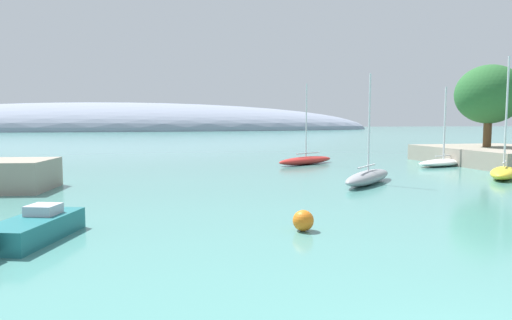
# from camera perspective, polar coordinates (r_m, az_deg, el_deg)

# --- Properties ---
(shore_outcrop) EXTENTS (12.92, 15.62, 1.76)m
(shore_outcrop) POSITION_cam_1_polar(r_m,az_deg,el_deg) (54.69, 28.82, 0.48)
(shore_outcrop) COLOR gray
(shore_outcrop) RESTS_ON ground
(tree_clump_shore) EXTENTS (7.02, 7.02, 8.86)m
(tree_clump_shore) POSITION_cam_1_polar(r_m,az_deg,el_deg) (55.05, 27.50, 7.39)
(tree_clump_shore) COLOR brown
(tree_clump_shore) RESTS_ON shore_outcrop
(distant_ridge) EXTENTS (255.21, 78.46, 26.33)m
(distant_ridge) POSITION_cam_1_polar(r_m,az_deg,el_deg) (227.29, -16.87, 3.67)
(distant_ridge) COLOR gray
(distant_ridge) RESTS_ON ground
(sailboat_grey_near_shore) EXTENTS (6.89, 6.77, 8.00)m
(sailboat_grey_near_shore) POSITION_cam_1_polar(r_m,az_deg,el_deg) (33.91, 14.05, -2.07)
(sailboat_grey_near_shore) COLOR gray
(sailboat_grey_near_shore) RESTS_ON water
(sailboat_red_mid_mooring) EXTENTS (7.77, 5.37, 8.49)m
(sailboat_red_mid_mooring) POSITION_cam_1_polar(r_m,az_deg,el_deg) (47.81, 6.36, 0.00)
(sailboat_red_mid_mooring) COLOR red
(sailboat_red_mid_mooring) RESTS_ON water
(sailboat_white_outer_mooring) EXTENTS (7.54, 4.53, 8.03)m
(sailboat_white_outer_mooring) POSITION_cam_1_polar(r_m,az_deg,el_deg) (49.65, 22.71, -0.20)
(sailboat_white_outer_mooring) COLOR white
(sailboat_white_outer_mooring) RESTS_ON water
(sailboat_yellow_end_of_line) EXTENTS (5.52, 5.38, 9.65)m
(sailboat_yellow_end_of_line) POSITION_cam_1_polar(r_m,az_deg,el_deg) (40.88, 28.94, -1.32)
(sailboat_yellow_end_of_line) COLOR yellow
(sailboat_yellow_end_of_line) RESTS_ON water
(motorboat_teal_foreground) EXTENTS (3.23, 5.13, 1.27)m
(motorboat_teal_foreground) POSITION_cam_1_polar(r_m,az_deg,el_deg) (19.62, -26.35, -7.76)
(motorboat_teal_foreground) COLOR #1E6B70
(motorboat_teal_foreground) RESTS_ON water
(mooring_buoy_orange) EXTENTS (0.89, 0.89, 0.89)m
(mooring_buoy_orange) POSITION_cam_1_polar(r_m,az_deg,el_deg) (19.14, 6.02, -7.66)
(mooring_buoy_orange) COLOR orange
(mooring_buoy_orange) RESTS_ON water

